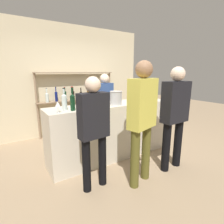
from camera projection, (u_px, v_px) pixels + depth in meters
ground_plane at (112, 155)px, 3.49m from camera, size 16.00×16.00×0.00m
bar_counter at (112, 130)px, 3.38m from camera, size 2.44×0.58×1.05m
back_wall at (74, 81)px, 4.73m from camera, size 4.04×0.12×2.80m
back_shelf at (77, 93)px, 4.65m from camera, size 2.09×0.18×1.62m
counter_bottle_0 at (73, 102)px, 2.66m from camera, size 0.08×0.08×0.37m
counter_bottle_1 at (90, 99)px, 3.07m from camera, size 0.07×0.07×0.33m
counter_bottle_2 at (64, 101)px, 2.69m from camera, size 0.08×0.08×0.34m
wine_glass at (58, 104)px, 2.54m from camera, size 0.08×0.08×0.16m
ice_bucket at (116, 98)px, 3.14m from camera, size 0.22×0.22×0.25m
customer_right at (175, 112)px, 2.83m from camera, size 0.48×0.22×1.71m
customer_center at (142, 115)px, 2.42m from camera, size 0.50×0.31×1.78m
server_behind_counter at (105, 102)px, 4.05m from camera, size 0.43×0.25×1.59m
customer_left at (94, 126)px, 2.33m from camera, size 0.42×0.21×1.57m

